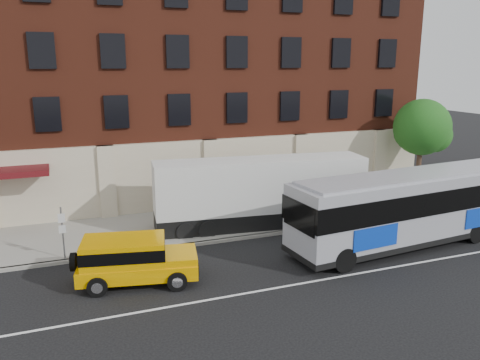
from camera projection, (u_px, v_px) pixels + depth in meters
name	position (u px, v px, depth m)	size (l,w,h in m)	color
ground	(302.00, 290.00, 18.73)	(120.00, 120.00, 0.00)	black
sidewalk	(226.00, 220.00, 26.89)	(60.00, 6.00, 0.15)	gray
kerb	(246.00, 237.00, 24.17)	(60.00, 0.25, 0.15)	gray
lane_line	(296.00, 284.00, 19.19)	(60.00, 0.12, 0.01)	silver
building	(186.00, 78.00, 32.31)	(30.00, 12.10, 15.00)	#602516
sign_pole	(63.00, 231.00, 21.04)	(0.30, 0.20, 2.50)	slate
street_tree	(423.00, 129.00, 30.99)	(3.60, 3.60, 6.20)	#3D291E
city_bus	(414.00, 205.00, 23.04)	(13.08, 3.85, 3.53)	#9899A1
yellow_suv	(132.00, 258.00, 19.07)	(5.03, 2.86, 1.87)	#EAA200
shipping_container	(261.00, 194.00, 25.49)	(11.28, 3.57, 3.70)	black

